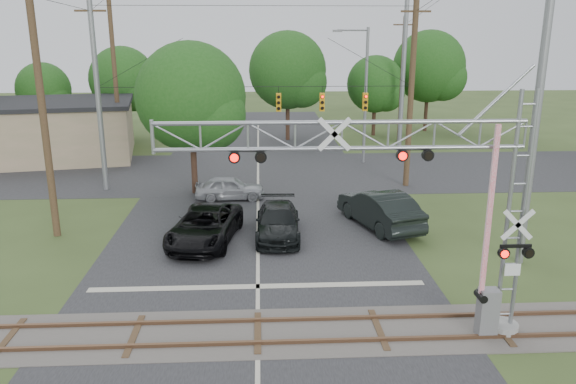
{
  "coord_description": "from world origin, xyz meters",
  "views": [
    {
      "loc": [
        0.16,
        -14.42,
        9.5
      ],
      "look_at": [
        1.27,
        7.5,
        3.24
      ],
      "focal_mm": 35.0,
      "sensor_mm": 36.0,
      "label": 1
    }
  ],
  "objects_px": {
    "sedan_silver": "(230,188)",
    "streetlight": "(363,89)",
    "pickup_black": "(205,226)",
    "car_dark": "(278,222)",
    "commercial_building": "(5,131)",
    "crossing_gantry": "(410,191)",
    "traffic_signal_span": "(272,97)"
  },
  "relations": [
    {
      "from": "commercial_building",
      "to": "car_dark",
      "type": "bearing_deg",
      "value": -51.85
    },
    {
      "from": "car_dark",
      "to": "commercial_building",
      "type": "xyz_separation_m",
      "value": [
        -20.29,
        18.1,
        1.48
      ]
    },
    {
      "from": "traffic_signal_span",
      "to": "pickup_black",
      "type": "relative_size",
      "value": 3.32
    },
    {
      "from": "sedan_silver",
      "to": "commercial_building",
      "type": "distance_m",
      "value": 21.24
    },
    {
      "from": "crossing_gantry",
      "to": "sedan_silver",
      "type": "height_order",
      "value": "crossing_gantry"
    },
    {
      "from": "sedan_silver",
      "to": "commercial_building",
      "type": "relative_size",
      "value": 0.2
    },
    {
      "from": "crossing_gantry",
      "to": "streetlight",
      "type": "height_order",
      "value": "streetlight"
    },
    {
      "from": "commercial_building",
      "to": "streetlight",
      "type": "relative_size",
      "value": 2.06
    },
    {
      "from": "sedan_silver",
      "to": "crossing_gantry",
      "type": "bearing_deg",
      "value": -160.45
    },
    {
      "from": "crossing_gantry",
      "to": "streetlight",
      "type": "bearing_deg",
      "value": 82.93
    },
    {
      "from": "streetlight",
      "to": "pickup_black",
      "type": "bearing_deg",
      "value": -122.16
    },
    {
      "from": "crossing_gantry",
      "to": "car_dark",
      "type": "xyz_separation_m",
      "value": [
        -3.69,
        9.45,
        -4.15
      ]
    },
    {
      "from": "pickup_black",
      "to": "commercial_building",
      "type": "bearing_deg",
      "value": 141.68
    },
    {
      "from": "traffic_signal_span",
      "to": "pickup_black",
      "type": "distance_m",
      "value": 11.2
    },
    {
      "from": "crossing_gantry",
      "to": "pickup_black",
      "type": "distance_m",
      "value": 12.08
    },
    {
      "from": "car_dark",
      "to": "sedan_silver",
      "type": "relative_size",
      "value": 1.26
    },
    {
      "from": "traffic_signal_span",
      "to": "streetlight",
      "type": "xyz_separation_m",
      "value": [
        6.87,
        6.78,
        -0.17
      ]
    },
    {
      "from": "pickup_black",
      "to": "sedan_silver",
      "type": "relative_size",
      "value": 1.44
    },
    {
      "from": "pickup_black",
      "to": "streetlight",
      "type": "relative_size",
      "value": 0.59
    },
    {
      "from": "commercial_building",
      "to": "streetlight",
      "type": "bearing_deg",
      "value": -15.18
    },
    {
      "from": "pickup_black",
      "to": "sedan_silver",
      "type": "height_order",
      "value": "pickup_black"
    },
    {
      "from": "pickup_black",
      "to": "commercial_building",
      "type": "distance_m",
      "value": 25.2
    },
    {
      "from": "pickup_black",
      "to": "car_dark",
      "type": "bearing_deg",
      "value": 19.22
    },
    {
      "from": "sedan_silver",
      "to": "commercial_building",
      "type": "bearing_deg",
      "value": 54.46
    },
    {
      "from": "car_dark",
      "to": "commercial_building",
      "type": "relative_size",
      "value": 0.25
    },
    {
      "from": "car_dark",
      "to": "sedan_silver",
      "type": "xyz_separation_m",
      "value": [
        -2.61,
        6.42,
        -0.05
      ]
    },
    {
      "from": "sedan_silver",
      "to": "pickup_black",
      "type": "bearing_deg",
      "value": 171.27
    },
    {
      "from": "crossing_gantry",
      "to": "commercial_building",
      "type": "height_order",
      "value": "crossing_gantry"
    },
    {
      "from": "sedan_silver",
      "to": "streetlight",
      "type": "height_order",
      "value": "streetlight"
    },
    {
      "from": "pickup_black",
      "to": "streetlight",
      "type": "distance_m",
      "value": 19.8
    },
    {
      "from": "pickup_black",
      "to": "streetlight",
      "type": "height_order",
      "value": "streetlight"
    },
    {
      "from": "car_dark",
      "to": "pickup_black",
      "type": "bearing_deg",
      "value": -168.54
    }
  ]
}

